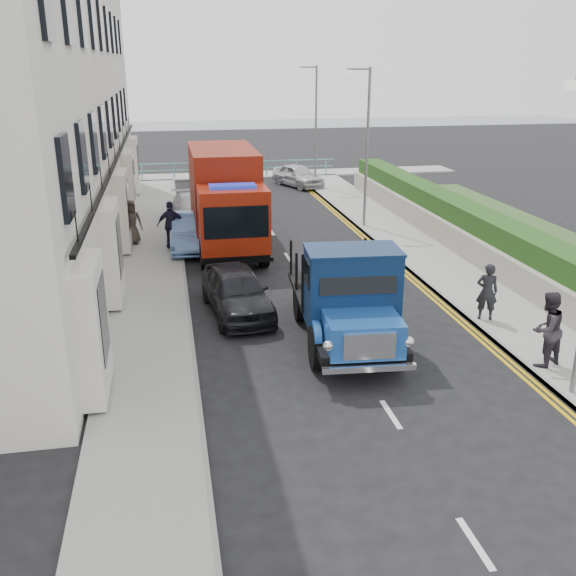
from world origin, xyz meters
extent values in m
plane|color=black|center=(0.00, 0.00, 0.00)|extent=(120.00, 120.00, 0.00)
cube|color=gray|center=(-5.20, 9.00, 0.06)|extent=(2.40, 38.00, 0.12)
cube|color=gray|center=(5.30, 9.00, 0.06)|extent=(2.60, 38.00, 0.12)
cube|color=gray|center=(0.00, 29.00, 0.06)|extent=(30.00, 2.50, 0.12)
plane|color=#4C5E68|center=(0.00, 60.00, 0.00)|extent=(120.00, 120.00, 0.00)
cube|color=silver|center=(-9.50, 13.00, 7.00)|extent=(6.00, 30.00, 14.00)
cube|color=black|center=(-6.35, 13.00, 3.60)|extent=(0.12, 28.00, 0.10)
cube|color=#B2AD9E|center=(6.60, 9.00, 0.55)|extent=(0.30, 28.00, 1.00)
cube|color=#1A3D13|center=(7.30, 9.00, 0.95)|extent=(1.20, 28.00, 1.70)
cube|color=#59B2A5|center=(0.00, 28.20, 1.08)|extent=(13.00, 0.08, 0.06)
cube|color=#59B2A5|center=(0.00, 28.20, 0.65)|extent=(13.00, 0.06, 0.05)
cube|color=beige|center=(3.30, -2.00, 6.78)|extent=(0.35, 0.18, 0.18)
cylinder|color=slate|center=(4.30, 14.00, 3.50)|extent=(0.12, 0.12, 7.00)
cube|color=slate|center=(3.80, 14.00, 6.90)|extent=(1.00, 0.08, 0.08)
cube|color=beige|center=(3.30, 14.00, 6.78)|extent=(0.35, 0.18, 0.18)
cylinder|color=slate|center=(4.30, 24.00, 3.50)|extent=(0.12, 0.12, 7.00)
cube|color=slate|center=(3.80, 24.00, 6.90)|extent=(1.00, 0.08, 0.08)
cube|color=beige|center=(3.30, 24.00, 6.78)|extent=(0.35, 0.18, 0.18)
cylinder|color=black|center=(-1.08, 0.49, 0.55)|extent=(0.38, 1.12, 1.10)
cylinder|color=black|center=(0.93, 0.34, 0.55)|extent=(0.38, 1.12, 1.10)
cylinder|color=black|center=(-0.83, 3.68, 0.55)|extent=(0.38, 1.12, 1.10)
cylinder|color=black|center=(1.17, 3.53, 0.55)|extent=(0.38, 1.12, 1.10)
cube|color=black|center=(0.05, 2.01, 0.71)|extent=(2.58, 5.64, 0.21)
cube|color=#1E52A6|center=(-0.11, -0.10, 1.12)|extent=(1.88, 1.62, 0.82)
cube|color=silver|center=(-0.17, -0.86, 1.12)|extent=(1.20, 0.18, 0.63)
cube|color=#0D254A|center=(-0.01, 1.21, 1.77)|extent=(2.38, 1.54, 2.00)
cube|color=black|center=(0.15, 3.38, 0.97)|extent=(2.64, 3.37, 0.14)
cylinder|color=black|center=(-3.26, 9.04, 0.57)|extent=(0.33, 1.13, 1.13)
cylinder|color=black|center=(-1.10, 9.05, 0.57)|extent=(0.33, 1.13, 1.13)
cylinder|color=black|center=(-3.26, 12.23, 0.57)|extent=(0.33, 1.13, 1.13)
cylinder|color=black|center=(-1.10, 12.23, 0.57)|extent=(0.33, 1.13, 1.13)
cylinder|color=black|center=(-3.26, 14.49, 0.57)|extent=(0.33, 1.13, 1.13)
cylinder|color=black|center=(-1.10, 14.49, 0.57)|extent=(0.33, 1.13, 1.13)
cube|color=black|center=(-2.18, 11.72, 0.77)|extent=(2.36, 7.19, 0.26)
cube|color=maroon|center=(-2.18, 9.05, 1.85)|extent=(2.47, 1.95, 2.26)
cube|color=black|center=(-2.18, 8.10, 1.95)|extent=(2.26, 0.08, 1.13)
cube|color=maroon|center=(-2.18, 12.85, 2.36)|extent=(2.57, 5.34, 3.08)
imported|color=black|center=(-2.60, 4.52, 0.71)|extent=(2.12, 4.33, 1.42)
imported|color=#5F89CD|center=(-3.60, 12.00, 0.70)|extent=(1.75, 4.35, 1.41)
imported|color=silver|center=(-3.37, 16.78, 0.61)|extent=(2.09, 4.37, 1.23)
imported|color=black|center=(-1.16, 25.10, 0.82)|extent=(4.38, 6.45, 1.64)
imported|color=silver|center=(3.38, 24.67, 0.67)|extent=(3.00, 4.23, 1.34)
imported|color=black|center=(4.40, 2.44, 0.96)|extent=(0.71, 0.58, 1.68)
imported|color=#302933|center=(4.40, -0.60, 1.07)|extent=(1.12, 1.01, 1.90)
imported|color=#1B1B31|center=(-4.40, 11.80, 1.06)|extent=(1.13, 0.52, 1.89)
imported|color=#3F372D|center=(-6.00, 12.70, 1.03)|extent=(0.93, 0.64, 1.83)
camera|label=1|loc=(-4.44, -13.52, 7.20)|focal=40.00mm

